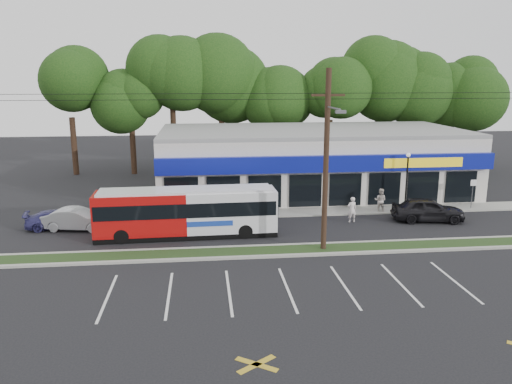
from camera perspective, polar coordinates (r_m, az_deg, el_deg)
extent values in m
plane|color=black|center=(27.09, 1.97, -7.60)|extent=(120.00, 120.00, 0.00)
cube|color=#213114|center=(28.00, 1.67, -6.77)|extent=(40.00, 1.60, 0.12)
cube|color=#9E9E93|center=(27.20, 1.92, -7.35)|extent=(40.00, 0.25, 0.14)
cube|color=#9E9E93|center=(28.79, 1.44, -6.18)|extent=(40.00, 0.25, 0.14)
cube|color=#9E9E93|center=(36.43, 7.76, -2.20)|extent=(32.00, 2.20, 0.10)
cube|color=#BAB7AC|center=(42.68, 6.27, 3.45)|extent=(25.00, 12.00, 5.00)
cube|color=#101997|center=(36.54, 8.40, 3.21)|extent=(25.00, 0.50, 1.20)
cube|color=black|center=(37.11, 8.22, 0.22)|extent=(24.00, 0.12, 2.40)
cube|color=yellow|center=(38.65, 18.61, 3.20)|extent=(6.00, 0.06, 0.70)
cube|color=gray|center=(42.33, 6.35, 6.99)|extent=(25.00, 12.00, 0.30)
cylinder|color=black|center=(27.31, 8.00, 3.33)|extent=(0.30, 0.30, 10.00)
cube|color=black|center=(26.95, 8.25, 10.90)|extent=(1.80, 0.12, 0.12)
cylinder|color=#59595E|center=(25.81, 8.87, 9.46)|extent=(0.10, 2.40, 0.10)
cube|color=#59595E|center=(24.57, 9.65, 9.02)|extent=(0.50, 0.25, 0.15)
cylinder|color=black|center=(26.36, 1.80, 11.20)|extent=(50.00, 0.02, 0.02)
cylinder|color=black|center=(26.37, 1.80, 10.55)|extent=(50.00, 0.02, 0.02)
cylinder|color=black|center=(37.69, 16.81, 0.92)|extent=(0.12, 0.12, 4.00)
sphere|color=silver|center=(37.33, 17.02, 4.07)|extent=(0.30, 0.30, 0.30)
cylinder|color=#59595E|center=(39.91, 23.46, -0.28)|extent=(0.06, 0.06, 2.20)
cube|color=white|center=(39.69, 23.62, 0.97)|extent=(0.45, 0.04, 0.45)
cylinder|color=black|center=(52.98, -19.72, 5.02)|extent=(0.56, 0.56, 5.72)
sphere|color=black|center=(52.57, -20.19, 11.05)|extent=(6.76, 6.76, 6.76)
cylinder|color=black|center=(52.04, -14.34, 5.24)|extent=(0.56, 0.56, 5.72)
sphere|color=black|center=(51.62, -14.70, 11.40)|extent=(6.76, 6.76, 6.76)
cylinder|color=black|center=(51.58, -8.82, 5.43)|extent=(0.56, 0.56, 5.72)
sphere|color=black|center=(51.15, -9.04, 11.64)|extent=(6.76, 6.76, 6.76)
cylinder|color=black|center=(51.59, -3.24, 5.56)|extent=(0.56, 0.56, 5.72)
sphere|color=black|center=(51.17, -3.32, 11.78)|extent=(6.76, 6.76, 6.76)
cylinder|color=black|center=(52.09, 2.29, 5.64)|extent=(0.56, 0.56, 5.72)
sphere|color=black|center=(51.67, 2.35, 11.80)|extent=(6.76, 6.76, 6.76)
cylinder|color=black|center=(53.06, 7.66, 5.67)|extent=(0.56, 0.56, 5.72)
sphere|color=black|center=(52.65, 7.85, 11.72)|extent=(6.76, 6.76, 6.76)
cylinder|color=black|center=(54.47, 12.80, 5.66)|extent=(0.56, 0.56, 5.72)
sphere|color=black|center=(54.07, 13.11, 11.54)|extent=(6.76, 6.76, 6.76)
cylinder|color=black|center=(56.29, 17.65, 5.60)|extent=(0.56, 0.56, 5.72)
sphere|color=black|center=(55.90, 18.05, 11.28)|extent=(6.76, 6.76, 6.76)
cylinder|color=black|center=(58.48, 22.16, 5.51)|extent=(0.56, 0.56, 5.72)
sphere|color=black|center=(58.11, 22.63, 10.97)|extent=(6.76, 6.76, 6.76)
cube|color=#A80D0C|center=(30.80, -13.01, -2.32)|extent=(5.50, 2.41, 2.50)
cube|color=silver|center=(30.76, -2.86, -2.01)|extent=(5.50, 2.41, 2.50)
cube|color=black|center=(31.05, -7.86, -4.65)|extent=(10.94, 2.52, 0.32)
cube|color=black|center=(30.59, -7.96, -1.64)|extent=(10.73, 2.61, 0.86)
cube|color=black|center=(31.07, 2.20, -1.55)|extent=(0.11, 1.93, 1.27)
cube|color=#193899|center=(29.72, -5.28, -3.64)|extent=(2.72, 0.10, 0.32)
cube|color=silver|center=(30.35, -8.02, 0.19)|extent=(10.40, 2.32, 0.16)
cylinder|color=black|center=(30.28, -15.13, -4.94)|extent=(0.88, 0.28, 0.87)
cylinder|color=black|center=(32.20, -14.69, -3.84)|extent=(0.88, 0.28, 0.87)
cylinder|color=black|center=(30.18, -1.22, -4.53)|extent=(0.88, 0.28, 0.87)
cylinder|color=black|center=(32.11, -1.64, -3.45)|extent=(0.88, 0.28, 0.87)
imported|color=black|center=(35.60, 19.04, -1.90)|extent=(4.98, 2.61, 1.62)
imported|color=#A8ABB0|center=(33.77, -19.74, -2.93)|extent=(4.45, 2.19, 1.40)
imported|color=navy|center=(34.60, -21.68, -2.92)|extent=(4.24, 2.26, 1.17)
imported|color=silver|center=(34.03, 10.90, -1.98)|extent=(0.68, 0.50, 1.73)
imported|color=beige|center=(36.93, 14.02, -0.94)|extent=(1.07, 1.01, 1.76)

